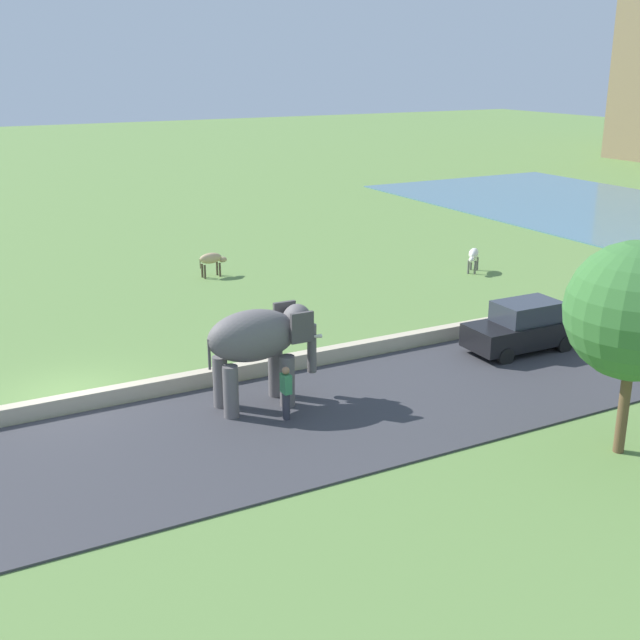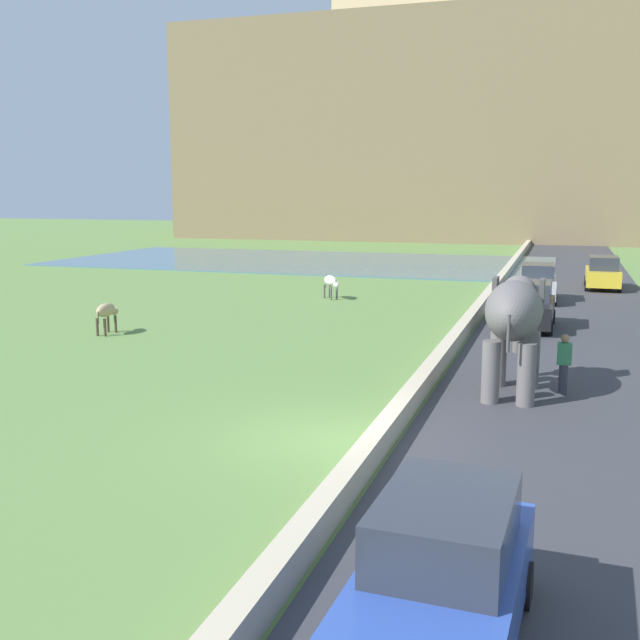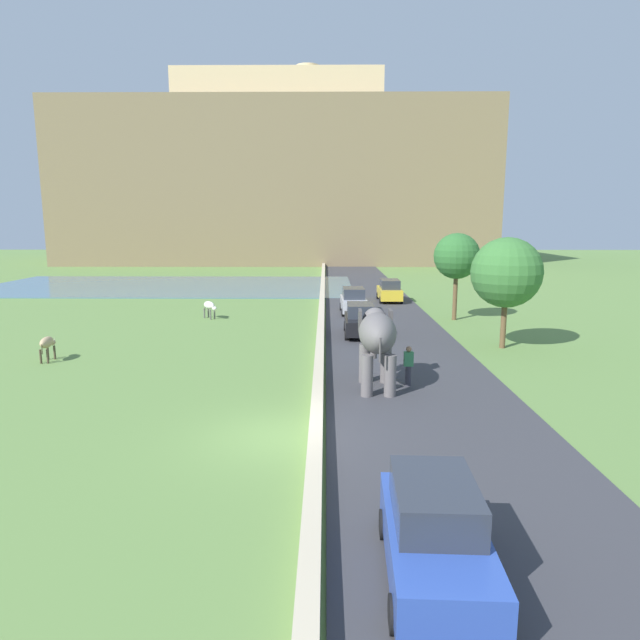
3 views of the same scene
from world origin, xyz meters
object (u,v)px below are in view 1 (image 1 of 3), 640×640
Objects in this scene: cow_tan at (212,259)px; cow_white at (473,255)px; elephant at (260,341)px; car_black at (523,327)px; person_beside_elephant at (286,392)px.

cow_white is at bearing 65.72° from cow_tan.
elephant is 2.79× the size of cow_white.
cow_white is (-9.61, 5.48, -0.06)m from car_black.
cow_white and cow_tan have the same top height.
person_beside_elephant is 9.82m from car_black.
cow_white is at bearing 150.32° from car_black.
elephant is at bearing -170.67° from person_beside_elephant.
elephant is 18.21m from cow_white.
person_beside_elephant is at bearing -82.63° from car_black.
car_black is at bearing 21.68° from cow_tan.
cow_white is 0.89× the size of cow_tan.
cow_white is at bearing 121.95° from elephant.
cow_tan is at bearing 164.49° from elephant.
elephant reaches higher than cow_white.
elephant is 10.01m from car_black.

